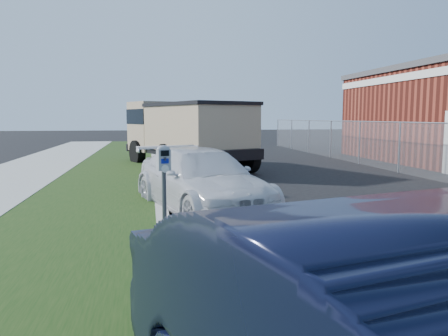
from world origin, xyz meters
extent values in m
plane|color=black|center=(0.00, 0.00, 0.00)|extent=(120.00, 120.00, 0.00)
cube|color=#96968E|center=(-2.60, 2.00, 0.07)|extent=(0.25, 50.00, 0.15)
cube|color=#15320D|center=(-4.20, 2.00, 0.07)|extent=(3.00, 50.00, 0.13)
plane|color=slate|center=(6.00, 7.00, 0.90)|extent=(0.00, 30.00, 30.00)
cylinder|color=gray|center=(6.00, 7.00, 1.80)|extent=(0.04, 30.00, 0.04)
cylinder|color=gray|center=(6.00, 7.00, 0.90)|extent=(0.06, 0.06, 1.80)
cylinder|color=gray|center=(6.00, 10.00, 0.90)|extent=(0.06, 0.06, 1.80)
cylinder|color=gray|center=(6.00, 13.00, 0.90)|extent=(0.06, 0.06, 1.80)
cylinder|color=gray|center=(6.00, 16.00, 0.90)|extent=(0.06, 0.06, 1.80)
cylinder|color=gray|center=(6.00, 19.00, 0.90)|extent=(0.06, 0.06, 1.80)
cylinder|color=gray|center=(6.00, 22.00, 0.90)|extent=(0.06, 0.06, 1.80)
cube|color=silver|center=(7.48, 8.00, 3.60)|extent=(0.06, 14.00, 0.30)
cylinder|color=#3F4247|center=(-2.62, -0.83, 0.66)|extent=(0.08, 0.08, 1.04)
cube|color=gray|center=(-2.62, -0.83, 1.36)|extent=(0.21, 0.17, 0.31)
ellipsoid|color=gray|center=(-2.62, -0.83, 1.51)|extent=(0.23, 0.18, 0.12)
cube|color=black|center=(-2.60, -0.89, 1.46)|extent=(0.12, 0.04, 0.08)
cube|color=#0C188E|center=(-2.60, -0.89, 1.34)|extent=(0.11, 0.04, 0.07)
cylinder|color=silver|center=(-2.60, -0.89, 1.23)|extent=(0.11, 0.04, 0.11)
cube|color=#3F4247|center=(-2.60, -0.89, 1.38)|extent=(0.04, 0.02, 0.05)
imported|color=silver|center=(-1.76, 1.84, 0.66)|extent=(3.07, 4.87, 1.32)
cube|color=black|center=(-1.34, 9.48, 0.74)|extent=(4.65, 6.92, 0.36)
cube|color=#978061|center=(-2.27, 11.65, 1.59)|extent=(2.94, 2.65, 2.05)
cube|color=black|center=(-2.27, 11.65, 2.00)|extent=(2.98, 2.68, 0.62)
cube|color=#978061|center=(-1.02, 8.73, 1.59)|extent=(3.96, 4.93, 1.64)
cube|color=black|center=(-1.02, 8.73, 2.44)|extent=(4.09, 5.06, 0.12)
cube|color=black|center=(-2.65, 12.55, 0.67)|extent=(2.32, 1.11, 0.31)
cylinder|color=black|center=(-3.31, 11.09, 0.51)|extent=(0.70, 1.07, 1.03)
cylinder|color=black|center=(-1.15, 12.02, 0.51)|extent=(0.70, 1.07, 1.03)
cylinder|color=black|center=(-2.23, 8.54, 0.51)|extent=(0.70, 1.07, 1.03)
cylinder|color=black|center=(-0.06, 9.47, 0.51)|extent=(0.70, 1.07, 1.03)
cylinder|color=black|center=(-1.50, 6.85, 0.51)|extent=(0.70, 1.07, 1.03)
cylinder|color=black|center=(0.67, 7.77, 0.51)|extent=(0.70, 1.07, 1.03)
camera|label=1|loc=(-2.82, -7.27, 1.98)|focal=35.00mm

